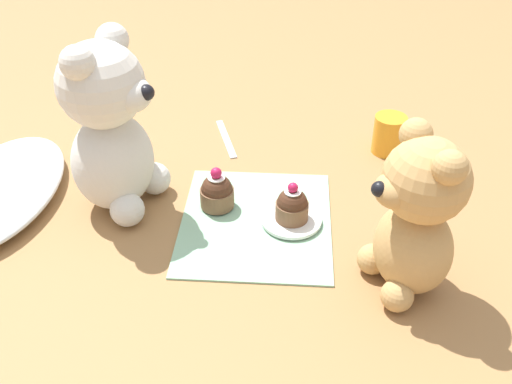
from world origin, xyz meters
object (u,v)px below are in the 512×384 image
Objects in this scene: teddy_bear_cream at (110,128)px; saucer_plate at (292,218)px; teddy_bear_tan at (416,217)px; juice_glass at (389,134)px; cupcake_near_tan_bear at (292,204)px; cupcake_near_cream_bear at (217,192)px; teaspoon at (226,138)px.

saucer_plate is (-0.03, -0.26, -0.12)m from teddy_bear_cream.
teddy_bear_tan reaches higher than juice_glass.
teddy_bear_cream is at bearing 82.92° from saucer_plate.
cupcake_near_tan_bear is at bearing 142.34° from juice_glass.
teddy_bear_cream is at bearing 87.82° from cupcake_near_cream_bear.
cupcake_near_cream_bear is 0.12m from cupcake_near_tan_bear.
teddy_bear_cream reaches higher than cupcake_near_tan_bear.
saucer_plate is (0.12, 0.15, -0.10)m from teddy_bear_tan.
cupcake_near_tan_bear reaches higher than teaspoon.
teddy_bear_tan is at bearing -159.96° from teaspoon.
saucer_plate is at bearing -103.40° from cupcake_near_cream_bear.
teddy_bear_cream is at bearing 112.75° from juice_glass.
juice_glass is at bearing -111.86° from teaspoon.
teddy_bear_tan is 0.22m from saucer_plate.
cupcake_near_cream_bear is 0.33m from juice_glass.
juice_glass is 0.50× the size of teaspoon.
juice_glass is at bearing -37.66° from saucer_plate.
cupcake_near_cream_bear is 0.21m from teaspoon.
juice_glass is (0.18, -0.43, -0.10)m from teddy_bear_cream.
teddy_bear_tan is 2.53× the size of saucer_plate.
teddy_bear_cream is 0.47m from juice_glass.
cupcake_near_tan_bear is at bearing -169.79° from teaspoon.
saucer_plate is at bearing -169.79° from teaspoon.
teddy_bear_tan is 0.31m from cupcake_near_cream_bear.
saucer_plate is at bearing 90.00° from cupcake_near_tan_bear.
teddy_bear_cream is 0.28m from teaspoon.
cupcake_near_tan_bear is (0.00, -0.00, 0.03)m from saucer_plate.
saucer_plate is 0.27m from juice_glass.
teaspoon is (0.20, -0.14, -0.13)m from teddy_bear_cream.
cupcake_near_tan_bear is 0.27m from teaspoon.
teddy_bear_tan is at bearing -128.87° from saucer_plate.
juice_glass is (0.21, -0.16, 0.00)m from cupcake_near_tan_bear.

